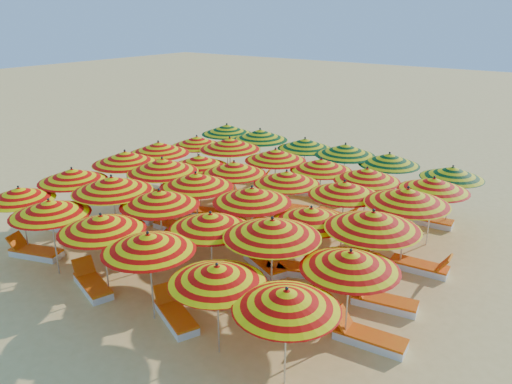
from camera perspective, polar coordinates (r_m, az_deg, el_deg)
ground at (r=17.38m, az=-0.97°, el=-5.42°), size 120.00×120.00×0.00m
umbrella_0 at (r=17.43m, az=-25.44°, el=-0.18°), size 2.73×2.73×2.30m
umbrella_1 at (r=15.51m, az=-22.54°, el=-1.66°), size 3.02×3.02×2.43m
umbrella_2 at (r=13.86m, az=-17.26°, el=-3.41°), size 2.46×2.46×2.46m
umbrella_3 at (r=12.46m, az=-12.20°, el=-5.63°), size 2.49×2.49×2.46m
umbrella_4 at (r=11.07m, az=-4.48°, el=-9.34°), size 2.71×2.71×2.33m
umbrella_5 at (r=10.13m, az=3.51°, el=-12.14°), size 2.94×2.94×2.36m
umbrella_6 at (r=18.17m, az=-20.26°, el=1.83°), size 2.74×2.74×2.48m
umbrella_7 at (r=16.25m, az=-16.14°, el=0.88°), size 2.77×2.77×2.68m
umbrella_8 at (r=15.08m, az=-10.98°, el=-0.67°), size 2.50×2.50×2.54m
umbrella_9 at (r=13.51m, az=-5.22°, el=-3.32°), size 2.85×2.85×2.42m
umbrella_10 at (r=12.52m, az=1.86°, el=-4.16°), size 2.67×2.67×2.66m
umbrella_11 at (r=11.58m, az=10.72°, el=-7.68°), size 2.89×2.89×2.44m
umbrella_12 at (r=19.25m, az=-14.71°, el=3.83°), size 2.79×2.79×2.63m
umbrella_13 at (r=17.86m, az=-10.64°, el=3.01°), size 3.20×3.20×2.67m
umbrella_14 at (r=16.39m, az=-6.88°, el=1.36°), size 3.08×3.08×2.57m
umbrella_15 at (r=15.01m, az=-0.46°, el=-0.33°), size 2.71×2.71×2.55m
umbrella_16 at (r=14.04m, az=6.32°, el=-2.62°), size 2.97×2.97×2.37m
umbrella_17 at (r=13.28m, az=13.23°, el=-3.16°), size 2.66×2.66×2.68m
umbrella_18 at (r=20.46m, az=-11.07°, el=4.98°), size 2.80×2.80×2.60m
umbrella_19 at (r=19.15m, az=-6.52°, el=3.54°), size 2.75×2.75×2.36m
umbrella_20 at (r=17.92m, az=-2.52°, el=2.78°), size 2.68×2.68×2.45m
umbrella_21 at (r=17.03m, az=3.52°, el=1.68°), size 3.00×3.00×2.41m
umbrella_22 at (r=16.09m, az=10.07°, el=0.42°), size 2.65×2.65×2.45m
umbrella_23 at (r=15.28m, az=16.92°, el=-0.46°), size 3.00×3.00×2.66m
umbrella_24 at (r=22.02m, az=-6.77°, el=5.79°), size 2.72×2.72×2.40m
umbrella_25 at (r=20.53m, az=-3.02°, el=5.54°), size 2.96×2.96×2.66m
umbrella_26 at (r=19.32m, az=2.24°, el=4.26°), size 2.51×2.51×2.53m
umbrella_27 at (r=18.50m, az=7.45°, el=3.11°), size 2.53×2.53×2.43m
umbrella_28 at (r=17.60m, az=12.56°, el=1.97°), size 2.90×2.90×2.45m
umbrella_29 at (r=17.18m, az=19.65°, el=0.82°), size 3.03×3.03×2.45m
umbrella_30 at (r=23.65m, az=-3.34°, el=7.17°), size 2.59×2.59×2.53m
umbrella_31 at (r=22.18m, az=0.47°, el=6.57°), size 2.85×2.85×2.62m
umbrella_32 at (r=21.28m, az=5.61°, el=5.52°), size 2.71×2.71×2.47m
umbrella_33 at (r=20.24m, az=10.17°, el=4.77°), size 3.02×3.02×2.56m
umbrella_34 at (r=19.61m, az=14.98°, el=3.64°), size 2.67×2.67×2.46m
umbrella_35 at (r=18.99m, az=21.53°, el=2.09°), size 2.26×2.26×2.36m
lounger_0 at (r=17.67m, az=-23.94°, el=-6.29°), size 1.83×1.10×0.69m
lounger_1 at (r=15.12m, az=-18.20°, el=-10.01°), size 1.83×1.09×0.69m
lounger_2 at (r=13.27m, az=-9.20°, el=-13.72°), size 1.82×1.24×0.69m
lounger_3 at (r=19.18m, az=-20.72°, el=-3.78°), size 1.80×0.86×0.69m
lounger_4 at (r=16.67m, az=-14.02°, el=-6.65°), size 1.83×1.11×0.69m
lounger_5 at (r=14.23m, az=-2.98°, el=-10.94°), size 1.73×0.58×0.69m
lounger_6 at (r=13.12m, az=3.38°, el=-13.88°), size 1.75×0.62×0.69m
lounger_7 at (r=12.63m, az=12.69°, el=-15.93°), size 1.78×0.74×0.69m
lounger_8 at (r=19.58m, az=-13.19°, el=-2.48°), size 1.76×0.66×0.69m
lounger_9 at (r=18.17m, az=-9.04°, el=-3.99°), size 1.75×0.63×0.69m
lounger_10 at (r=17.59m, az=-7.50°, el=-4.74°), size 1.82×1.21×0.69m
lounger_11 at (r=15.54m, az=0.89°, el=-8.06°), size 1.82×1.24×0.69m
lounger_12 at (r=15.25m, az=4.33°, el=-8.71°), size 1.82×1.20×0.69m
lounger_13 at (r=14.06m, az=14.30°, el=-12.01°), size 1.81×0.88×0.69m
lounger_14 at (r=21.46m, az=-11.60°, el=-0.34°), size 1.82×1.01×0.69m
lounger_15 at (r=19.32m, az=-5.61°, el=-2.33°), size 1.83×1.16×0.69m
lounger_16 at (r=18.12m, az=2.32°, el=-3.80°), size 1.81×0.90×0.69m
lounger_17 at (r=16.11m, az=18.31°, el=-8.09°), size 1.77×0.72×0.69m
lounger_18 at (r=22.38m, az=-5.31°, el=0.85°), size 1.82×0.96×0.69m
lounger_19 at (r=20.86m, az=-1.90°, el=-0.52°), size 1.81×0.89×0.69m
lounger_20 at (r=19.71m, az=3.34°, el=-1.80°), size 1.82×1.00×0.69m
lounger_21 at (r=19.08m, az=9.05°, el=-2.79°), size 1.80×0.83×0.69m
lounger_22 at (r=24.37m, az=-4.44°, el=2.48°), size 1.82×0.96×0.69m
lounger_23 at (r=23.24m, az=-0.21°, el=1.67°), size 1.83×1.09×0.69m
lounger_24 at (r=21.58m, az=6.50°, el=0.07°), size 1.83×1.16×0.69m
lounger_25 at (r=21.06m, az=8.55°, el=-0.54°), size 1.79×0.78×0.69m
lounger_26 at (r=20.11m, az=16.10°, el=-2.14°), size 1.80×0.82×0.69m
lounger_27 at (r=19.58m, az=18.99°, el=-3.07°), size 1.78×0.75×0.69m
beachgoer_b at (r=20.71m, az=-3.77°, el=0.85°), size 0.56×0.69×1.37m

